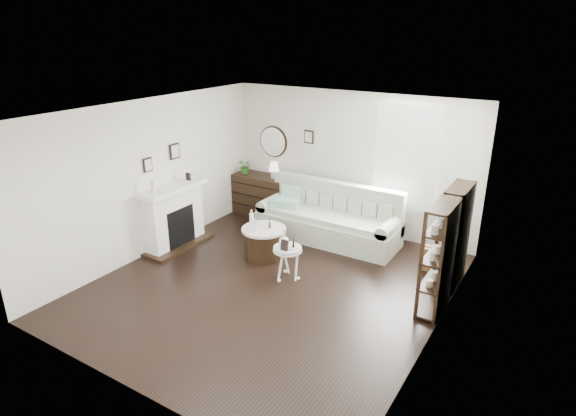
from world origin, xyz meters
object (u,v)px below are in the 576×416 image
Objects in this scene: sofa at (329,221)px; drum_table at (264,242)px; pedestal_table at (288,250)px; dresser at (260,194)px.

sofa reaches higher than drum_table.
drum_table is at bearing 148.86° from pedestal_table.
dresser reaches higher than drum_table.
dresser is 2.32× the size of pedestal_table.
pedestal_table reaches higher than drum_table.
sofa is at bearing 65.19° from drum_table.
drum_table is (-0.60, -1.30, -0.07)m from sofa.
dresser is at bearing 133.45° from pedestal_table.
sofa is 1.92m from dresser.
dresser is at bearing 168.35° from sofa.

